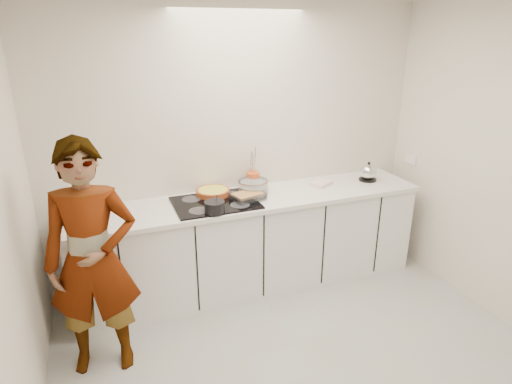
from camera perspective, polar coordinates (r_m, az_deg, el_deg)
name	(u,v)px	position (r m, az deg, el deg)	size (l,w,h in m)	color
floor	(315,376)	(3.36, 7.87, -23.13)	(3.60, 3.20, 0.00)	#AEAEAE
wall_back	(240,147)	(4.03, -2.15, 5.98)	(3.60, 0.00, 2.60)	silver
base_cabinets	(252,244)	(4.06, -0.51, -7.00)	(3.20, 0.58, 0.87)	white
countertop	(252,200)	(3.87, -0.53, -1.01)	(3.24, 0.64, 0.04)	white
hob	(215,203)	(3.74, -5.45, -1.43)	(0.72, 0.54, 0.01)	black
tart_dish	(213,192)	(3.90, -5.75, 0.03)	(0.39, 0.39, 0.05)	#A3471F
saucepan	(215,207)	(3.52, -5.54, -1.98)	(0.20, 0.20, 0.16)	black
baking_dish	(248,196)	(3.78, -1.10, -0.50)	(0.32, 0.26, 0.05)	silver
mixing_bowl	(253,187)	(3.94, -0.39, 0.63)	(0.35, 0.35, 0.13)	silver
tea_towel	(321,184)	(4.22, 8.65, 1.13)	(0.20, 0.15, 0.03)	white
kettle	(368,173)	(4.43, 14.72, 2.52)	(0.20, 0.20, 0.20)	black
utensil_crock	(253,180)	(4.07, -0.38, 1.55)	(0.13, 0.13, 0.16)	#DA5018
cook	(93,261)	(3.14, -20.96, -8.57)	(0.62, 0.41, 1.71)	white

